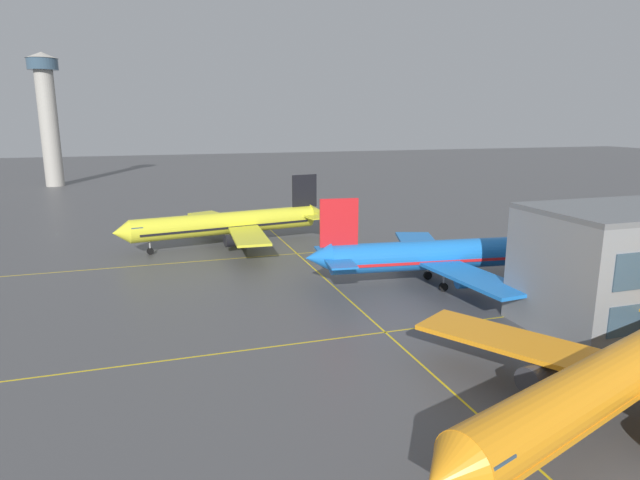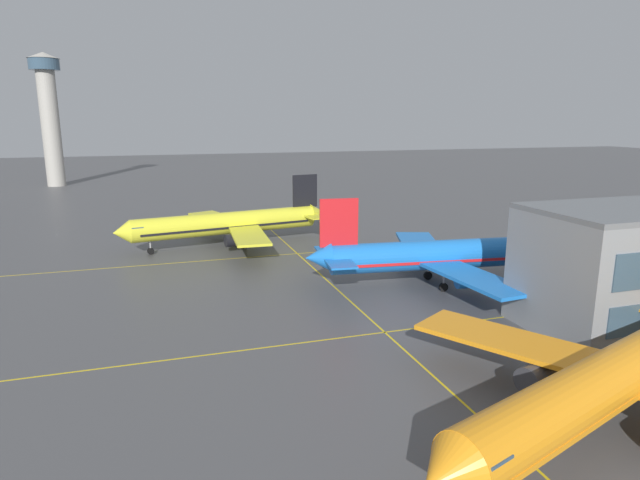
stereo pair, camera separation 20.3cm
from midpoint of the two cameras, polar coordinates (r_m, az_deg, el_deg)
airliner_front_gate at (r=40.43m, az=29.13°, el=-12.53°), size 34.80×29.79×11.13m
airliner_second_row at (r=67.03m, az=13.46°, el=-1.54°), size 35.59×30.49×11.06m
airliner_third_row at (r=86.41m, az=-9.51°, el=1.77°), size 34.70×29.60×10.80m
taxiway_markings at (r=52.42m, az=7.00°, el=-9.70°), size 154.87×105.64×0.01m
control_tower at (r=180.29m, az=-26.83°, el=12.23°), size 8.82×8.82×38.54m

